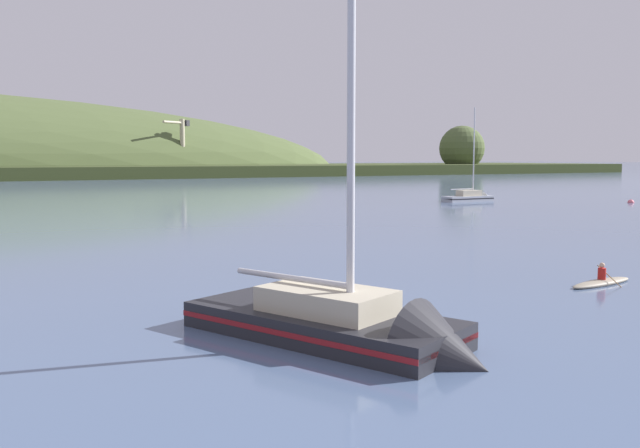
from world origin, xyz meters
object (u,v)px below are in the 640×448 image
(sailboat_near_mooring, at_px, (354,337))
(canoe_with_paddler, at_px, (601,282))
(dockside_crane, at_px, (182,150))
(sailboat_midwater_white, at_px, (473,199))
(mooring_buoy_midchannel, at_px, (631,203))

(sailboat_near_mooring, distance_m, canoe_with_paddler, 13.85)
(dockside_crane, distance_m, sailboat_near_mooring, 179.47)
(sailboat_near_mooring, xyz_separation_m, sailboat_midwater_white, (47.51, 43.48, 0.01))
(sailboat_near_mooring, relative_size, mooring_buoy_midchannel, 19.50)
(sailboat_near_mooring, xyz_separation_m, mooring_buoy_midchannel, (61.11, 31.78, -0.20))
(sailboat_midwater_white, relative_size, mooring_buoy_midchannel, 14.65)
(sailboat_midwater_white, bearing_deg, sailboat_near_mooring, -133.34)
(sailboat_near_mooring, height_order, mooring_buoy_midchannel, sailboat_near_mooring)
(sailboat_midwater_white, distance_m, canoe_with_paddler, 53.57)
(dockside_crane, relative_size, sailboat_midwater_white, 1.34)
(canoe_with_paddler, bearing_deg, dockside_crane, 71.99)
(canoe_with_paddler, height_order, mooring_buoy_midchannel, canoe_with_paddler)
(canoe_with_paddler, xyz_separation_m, mooring_buoy_midchannel, (47.40, 29.87, -0.10))
(sailboat_midwater_white, bearing_deg, canoe_with_paddler, -124.91)
(sailboat_near_mooring, bearing_deg, sailboat_midwater_white, 112.56)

